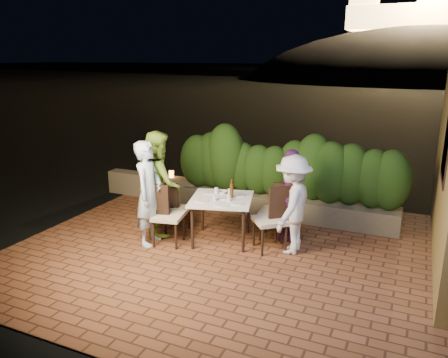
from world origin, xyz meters
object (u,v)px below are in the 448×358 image
Objects in this scene: bowl at (222,192)px; diner_green at (159,183)px; parapet_lamp at (171,174)px; diner_white at (293,205)px; diner_purple at (291,195)px; chair_right_back at (274,210)px; chair_right_front at (270,219)px; chair_left_front at (168,215)px; diner_blue at (149,193)px; beer_bottle at (232,189)px; chair_left_back at (177,208)px; dining_table at (222,219)px.

bowl is 0.09× the size of diner_green.
diner_white is at bearing -25.91° from parapet_lamp.
parapet_lamp is (-2.90, 0.99, -0.21)m from diner_purple.
chair_right_back is 0.39m from diner_purple.
chair_left_front is at bearing -23.39° from chair_right_front.
chair_right_front is 0.60× the size of diner_blue.
beer_bottle is at bearing -70.29° from diner_blue.
chair_right_front is (1.71, -0.04, 0.08)m from chair_left_back.
diner_blue is 2.34m from diner_purple.
bowl reaches higher than dining_table.
beer_bottle reaches higher than chair_left_front.
parapet_lamp is (-2.03, 1.48, -0.34)m from beer_bottle.
diner_purple is at bearing 29.01° from dining_table.
parapet_lamp is (-1.89, 1.56, 0.20)m from dining_table.
bowl is 1.11m from diner_green.
diner_blue is at bearing -174.03° from chair_left_front.
dining_table is 1.00× the size of chair_right_back.
diner_green is (-1.29, -0.15, -0.01)m from beer_bottle.
dining_table is at bearing -83.76° from diner_white.
dining_table is 0.57× the size of diner_blue.
diner_green is 2.34m from diner_white.
chair_right_back is at bearing -114.30° from diner_green.
beer_bottle is 0.18× the size of diner_blue.
parapet_lamp is (-3.07, 1.49, -0.21)m from diner_white.
chair_right_front is at bearing -15.22° from chair_left_back.
beer_bottle is at bearing -123.03° from diner_green.
diner_green is at bearing -82.36° from diner_purple.
diner_purple is 3.07m from parapet_lamp.
beer_bottle is 2.53m from parapet_lamp.
chair_left_front is at bearing -60.57° from parapet_lamp.
chair_left_back reaches higher than dining_table.
chair_right_back is at bearing -22.46° from parapet_lamp.
chair_left_back is 1.98m from diner_purple.
diner_purple is (0.25, 0.10, 0.28)m from chair_right_back.
beer_bottle is 2.03× the size of bowl.
chair_right_back is 7.07× the size of parapet_lamp.
diner_blue reaches higher than dining_table.
bowl is 1.29m from diner_white.
bowl is 2.23m from parapet_lamp.
diner_green is (-0.28, -0.11, 0.46)m from chair_left_back.
diner_purple is (2.16, 0.64, -0.12)m from diner_green.
chair_left_back reaches higher than parapet_lamp.
dining_table is 1.28m from diner_blue.
diner_purple is at bearing 19.24° from chair_left_front.
diner_white is at bearing -83.19° from diner_blue.
beer_bottle is 0.31× the size of chair_right_front.
diner_white reaches higher than bowl.
diner_blue is at bearing -69.80° from diner_purple.
chair_left_back is 1.83m from parapet_lamp.
chair_left_back is at bearing -41.49° from chair_right_front.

